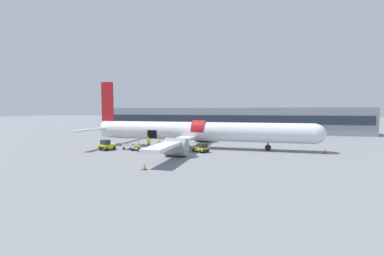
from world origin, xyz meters
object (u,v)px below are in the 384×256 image
baggage_tug_mid (107,146)px  baggage_tug_lead (201,148)px  baggage_cart_loading (132,147)px  baggage_cart_queued (158,149)px  ground_crew_loader_a (159,144)px  ground_crew_driver (138,147)px  ground_crew_loader_b (149,142)px  airplane (196,132)px

baggage_tug_mid → baggage_tug_lead: bearing=7.2°
baggage_cart_loading → baggage_cart_queued: baggage_cart_loading is taller
baggage_cart_loading → ground_crew_loader_a: (4.13, 1.70, 0.32)m
baggage_cart_loading → baggage_tug_mid: bearing=-162.5°
baggage_cart_loading → ground_crew_driver: size_ratio=2.52×
ground_crew_loader_b → airplane: bearing=17.9°
baggage_tug_lead → ground_crew_loader_b: size_ratio=1.57×
ground_crew_loader_a → ground_crew_driver: (-2.06, -3.35, 0.00)m
baggage_cart_loading → ground_crew_loader_b: 3.09m
baggage_cart_queued → ground_crew_loader_b: 4.89m
baggage_tug_mid → baggage_cart_queued: baggage_tug_mid is taller
ground_crew_loader_b → baggage_cart_queued: bearing=-48.1°
baggage_tug_lead → ground_crew_loader_a: ground_crew_loader_a is taller
ground_crew_loader_b → ground_crew_driver: ground_crew_loader_b is taller
baggage_tug_lead → baggage_cart_loading: 11.48m
baggage_cart_loading → baggage_cart_queued: size_ratio=1.01×
baggage_tug_lead → baggage_cart_queued: size_ratio=0.74×
baggage_cart_loading → ground_crew_loader_a: ground_crew_loader_a is taller
baggage_cart_queued → ground_crew_loader_a: (-1.05, 2.95, 0.36)m
ground_crew_loader_b → baggage_cart_loading: bearing=-129.1°
baggage_cart_loading → baggage_cart_queued: (5.18, -1.25, -0.04)m
baggage_tug_mid → baggage_cart_loading: baggage_tug_mid is taller
baggage_cart_loading → baggage_cart_queued: 5.33m
airplane → baggage_tug_mid: (-13.39, -6.04, -2.03)m
baggage_tug_lead → airplane: bearing=114.2°
baggage_tug_mid → ground_crew_loader_b: 6.74m
airplane → baggage_tug_lead: (1.86, -4.12, -2.16)m
ground_crew_driver → ground_crew_loader_a: bearing=58.5°
ground_crew_loader_b → ground_crew_driver: (0.14, -4.03, -0.15)m
baggage_cart_loading → ground_crew_driver: 2.67m
airplane → baggage_tug_mid: 14.83m
baggage_tug_lead → ground_crew_loader_b: ground_crew_loader_b is taller
baggage_tug_mid → ground_crew_loader_a: 8.43m
airplane → baggage_cart_loading: 10.99m
ground_crew_loader_b → baggage_tug_mid: bearing=-148.1°
baggage_cart_loading → ground_crew_loader_a: size_ratio=2.52×
baggage_tug_mid → ground_crew_loader_a: (7.92, 2.89, 0.12)m
ground_crew_loader_b → baggage_tug_lead: bearing=-9.8°
airplane → baggage_cart_queued: airplane is taller
airplane → baggage_cart_loading: (-9.61, -4.85, -2.23)m
baggage_cart_queued → ground_crew_loader_a: bearing=109.6°
airplane → ground_crew_loader_b: 8.26m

